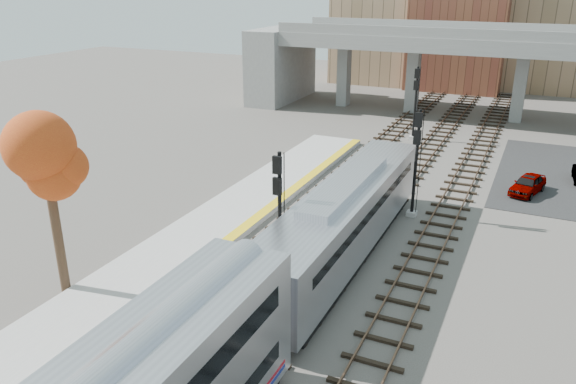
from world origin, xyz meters
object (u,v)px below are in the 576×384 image
Objects in this scene: car_a at (528,184)px; tree at (45,156)px; locomotive at (345,218)px; signal_mast_mid at (415,166)px; signal_mast_near at (279,221)px; signal_mast_far at (415,105)px.

tree is at bearing -112.71° from car_a.
tree is 30.70m from car_a.
locomotive is at bearing 39.62° from tree.
signal_mast_mid is at bearing -114.37° from car_a.
signal_mast_near is 28.46m from signal_mast_far.
locomotive is 25.00m from signal_mast_far.
car_a is at bearing 59.73° from locomotive.
signal_mast_mid reaches higher than car_a.
tree reaches higher than signal_mast_mid.
signal_mast_mid is 18.33m from signal_mast_far.
signal_mast_mid is 10.00m from car_a.
signal_mast_near is at bearing -90.00° from signal_mast_far.
signal_mast_near is (-2.10, -3.56, 0.90)m from locomotive.
tree reaches higher than locomotive.
signal_mast_far is 35.11m from tree.
signal_mast_mid reaches higher than locomotive.
locomotive is at bearing -105.88° from signal_mast_mid.
car_a is at bearing 48.87° from signal_mast_mid.
tree reaches higher than car_a.
locomotive is at bearing 59.48° from signal_mast_near.
locomotive is at bearing -85.18° from signal_mast_far.
locomotive is 2.87× the size of signal_mast_far.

